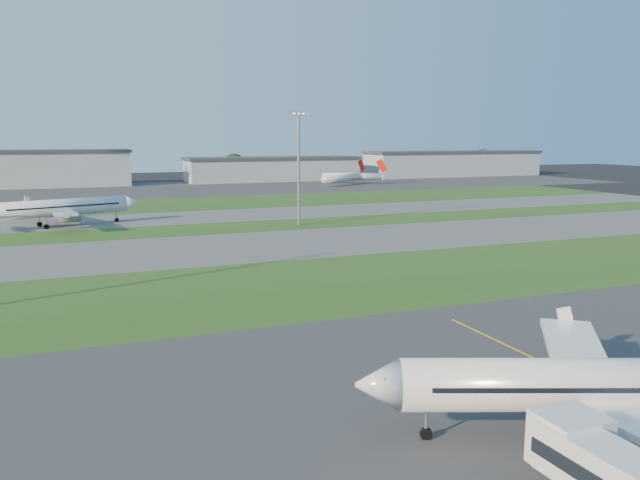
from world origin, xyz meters
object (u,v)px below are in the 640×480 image
mini_jet_near (343,178)px  mini_jet_far (352,176)px  airliner_parked (613,386)px  light_mast_centre (299,161)px  airliner_taxiing (57,208)px

mini_jet_near → mini_jet_far: same height
airliner_parked → light_mast_centre: (15.88, 105.42, 11.04)m
airliner_parked → mini_jet_far: airliner_parked is taller
airliner_taxiing → mini_jet_far: 153.44m
airliner_taxiing → mini_jet_near: (111.00, 89.93, -0.91)m
airliner_taxiing → light_mast_centre: 55.99m
airliner_parked → airliner_taxiing: size_ratio=0.88×
mini_jet_near → mini_jet_far: (7.63, 7.40, 0.00)m
airliner_parked → light_mast_centre: size_ratio=1.27×
airliner_parked → airliner_taxiing: airliner_taxiing is taller
mini_jet_near → airliner_taxiing: bearing=-169.6°
airliner_taxiing → mini_jet_near: 142.86m
airliner_taxiing → light_mast_centre: light_mast_centre is taller
mini_jet_near → light_mast_centre: (-59.14, -108.16, 11.53)m
airliner_taxiing → mini_jet_far: (118.63, 97.32, -0.91)m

